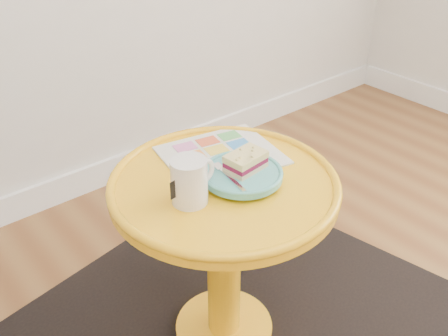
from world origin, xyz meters
TOP-DOWN VIEW (x-y plane):
  - rug at (0.03, 1.03)m, footprint 1.48×1.32m
  - side_table at (0.03, 1.03)m, footprint 0.58×0.58m
  - newspaper at (0.11, 1.14)m, footprint 0.34×0.31m
  - mug at (-0.08, 1.02)m, footprint 0.12×0.09m
  - plate at (0.07, 1.01)m, footprint 0.20×0.20m
  - cake_slice at (0.08, 1.01)m, footprint 0.11×0.08m
  - fork at (0.03, 1.01)m, footprint 0.04×0.14m

SIDE VIEW (x-z plane):
  - rug at x=0.03m, z-range 0.00..0.01m
  - side_table at x=0.03m, z-range 0.12..0.67m
  - newspaper at x=0.11m, z-range 0.55..0.55m
  - plate at x=0.07m, z-range 0.56..0.58m
  - fork at x=0.03m, z-range 0.58..0.58m
  - cake_slice at x=0.08m, z-range 0.58..0.62m
  - mug at x=-0.08m, z-range 0.55..0.66m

